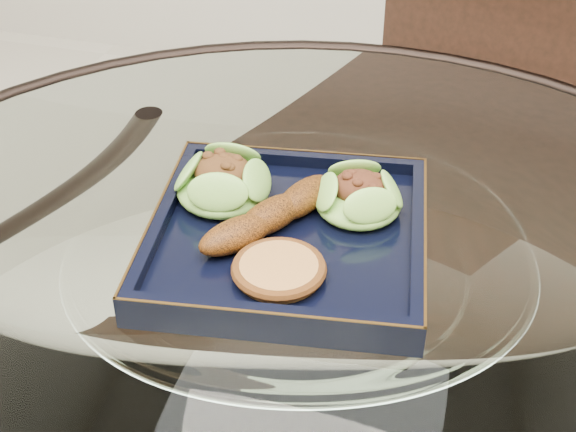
# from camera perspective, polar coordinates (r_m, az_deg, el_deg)

# --- Properties ---
(dining_table) EXTENTS (1.13, 1.13, 0.77)m
(dining_table) POSITION_cam_1_polar(r_m,az_deg,el_deg) (0.88, 0.68, -13.06)
(dining_table) COLOR white
(dining_table) RESTS_ON ground
(dining_chair) EXTENTS (0.53, 0.53, 0.98)m
(dining_chair) POSITION_cam_1_polar(r_m,az_deg,el_deg) (1.33, 11.82, 2.45)
(dining_chair) COLOR black
(dining_chair) RESTS_ON ground
(navy_plate) EXTENTS (0.31, 0.31, 0.02)m
(navy_plate) POSITION_cam_1_polar(r_m,az_deg,el_deg) (0.80, -0.00, -1.74)
(navy_plate) COLOR black
(navy_plate) RESTS_ON dining_table
(lettuce_wrap_left) EXTENTS (0.12, 0.12, 0.04)m
(lettuce_wrap_left) POSITION_cam_1_polar(r_m,az_deg,el_deg) (0.84, -4.64, 2.22)
(lettuce_wrap_left) COLOR #4C8F29
(lettuce_wrap_left) RESTS_ON navy_plate
(lettuce_wrap_right) EXTENTS (0.09, 0.09, 0.03)m
(lettuce_wrap_right) POSITION_cam_1_polar(r_m,az_deg,el_deg) (0.82, 5.04, 1.23)
(lettuce_wrap_right) COLOR #61AC32
(lettuce_wrap_right) RESTS_ON navy_plate
(roasted_plantain) EXTENTS (0.11, 0.16, 0.03)m
(roasted_plantain) POSITION_cam_1_polar(r_m,az_deg,el_deg) (0.79, -1.19, 0.07)
(roasted_plantain) COLOR #68320A
(roasted_plantain) RESTS_ON navy_plate
(crumb_patty) EXTENTS (0.09, 0.09, 0.01)m
(crumb_patty) POSITION_cam_1_polar(r_m,az_deg,el_deg) (0.74, -0.65, -3.89)
(crumb_patty) COLOR #AF703A
(crumb_patty) RESTS_ON navy_plate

